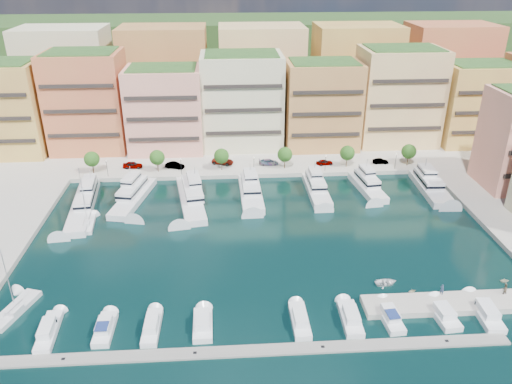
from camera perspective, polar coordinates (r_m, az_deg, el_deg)
ground at (r=97.76m, az=0.88°, el=-5.54°), size 400.00×400.00×0.00m
north_quay at (r=154.10m, az=-0.95°, el=6.42°), size 220.00×64.00×2.00m
hillside at (r=200.03m, az=-1.66°, el=10.92°), size 240.00×40.00×58.00m
south_pontoon at (r=73.61m, az=0.38°, el=-17.75°), size 72.00×2.20×0.35m
finger_pier at (r=87.68m, az=22.53°, el=-11.89°), size 32.00×5.00×2.00m
apartment_0 at (r=150.55m, az=-27.01°, el=8.49°), size 22.00×16.50×24.80m
apartment_1 at (r=144.97m, az=-18.70°, el=9.77°), size 20.00×16.50×26.80m
apartment_2 at (r=139.69m, az=-10.33°, el=9.28°), size 20.00×15.50×22.80m
apartment_3 at (r=140.38m, az=-1.61°, el=10.40°), size 22.00×16.50×25.80m
apartment_4 at (r=141.23m, az=7.51°, el=9.86°), size 20.00×15.50×23.80m
apartment_5 at (r=148.47m, az=15.91°, el=10.49°), size 22.00×16.50×26.80m
apartment_6 at (r=155.86m, az=23.81°, el=9.22°), size 20.00×15.50×22.80m
backblock_0 at (r=168.16m, az=-20.74°, el=12.11°), size 26.00×18.00×30.00m
backblock_1 at (r=162.16m, az=-10.30°, el=12.88°), size 26.00×18.00×30.00m
backblock_2 at (r=161.60m, az=0.60°, el=13.23°), size 26.00×18.00×30.00m
backblock_3 at (r=166.53m, az=11.23°, el=13.13°), size 26.00×18.00×30.00m
backblock_4 at (r=176.50m, az=20.93°, el=12.66°), size 26.00×18.00×30.00m
tree_0 at (r=129.83m, az=-18.26°, el=3.59°), size 3.80×3.80×5.65m
tree_1 at (r=126.70m, az=-11.24°, el=3.88°), size 3.80×3.80×5.65m
tree_2 at (r=125.56m, az=-3.97°, el=4.12°), size 3.80×3.80×5.65m
tree_3 at (r=126.44m, az=3.32°, el=4.30°), size 3.80×3.80×5.65m
tree_4 at (r=129.32m, az=10.39°, el=4.40°), size 3.80×3.80×5.65m
tree_5 at (r=134.05m, az=17.07°, el=4.44°), size 3.80×3.80×5.65m
lamppost_0 at (r=127.12m, az=-16.69°, el=2.90°), size 0.30×0.30×4.20m
lamppost_1 at (r=124.25m, az=-8.58°, el=3.20°), size 0.30×0.30×4.20m
lamppost_2 at (r=123.95m, az=-0.25°, el=3.44°), size 0.30×0.30×4.20m
lamppost_3 at (r=126.25m, az=7.95°, el=3.61°), size 0.30×0.30×4.20m
lamppost_4 at (r=131.00m, az=15.71°, el=3.70°), size 0.30×0.30×4.20m
yacht_0 at (r=116.25m, az=-19.05°, el=-1.03°), size 7.04×26.39×7.30m
yacht_1 at (r=116.36m, az=-13.80°, el=-0.36°), size 8.47×20.44×7.30m
yacht_2 at (r=113.45m, az=-7.46°, el=-0.42°), size 8.13×23.47×7.30m
yacht_3 at (r=115.02m, az=-0.62°, el=0.18°), size 5.19×18.97×7.30m
yacht_4 at (r=117.41m, az=6.90°, el=0.47°), size 4.41×17.40×7.30m
yacht_5 at (r=120.87m, az=12.56°, el=0.84°), size 5.95×16.06×7.30m
yacht_6 at (r=124.64m, az=19.27°, el=0.75°), size 5.89×18.75×7.30m
cruiser_0 at (r=81.63m, az=-22.62°, el=-14.53°), size 2.93×8.94×2.55m
cruiser_1 at (r=79.34m, az=-16.89°, el=-14.78°), size 2.57×7.16×2.66m
cruiser_2 at (r=78.04m, az=-11.79°, el=-14.89°), size 2.49×7.96×2.55m
cruiser_3 at (r=77.29m, az=-6.10°, el=-14.88°), size 2.97×7.18×2.55m
cruiser_5 at (r=77.88m, az=5.03°, el=-14.45°), size 2.55×8.06×2.55m
cruiser_6 at (r=79.29m, az=10.74°, el=-14.03°), size 2.93×8.14×2.55m
cruiser_7 at (r=80.87m, az=15.00°, el=-13.61°), size 3.00×7.70×2.66m
cruiser_8 at (r=83.79m, az=20.59°, el=-12.97°), size 3.43×7.49×2.55m
cruiser_9 at (r=86.60m, az=24.73°, el=-12.42°), size 3.34×9.10×2.55m
sailboat_0 at (r=88.23m, az=-25.82°, el=-12.10°), size 5.69×10.00×13.20m
sailboat_2 at (r=108.06m, az=-18.74°, el=-3.60°), size 3.50×7.92×13.20m
tender_0 at (r=88.35m, az=14.64°, el=-9.96°), size 4.08×3.15×0.78m
tender_1 at (r=87.53m, az=17.42°, el=-10.74°), size 1.70×1.56×0.75m
tender_3 at (r=95.77m, az=26.53°, el=-9.03°), size 1.66×1.46×0.84m
car_0 at (r=131.32m, az=-13.93°, el=3.03°), size 4.97×2.09×1.68m
car_1 at (r=128.96m, az=-9.26°, el=3.02°), size 5.13×3.24×1.60m
car_2 at (r=130.29m, az=-3.83°, el=3.54°), size 6.12×4.16×1.56m
car_3 at (r=129.56m, az=1.45°, el=3.44°), size 5.11×2.12×1.48m
car_4 at (r=130.66m, az=7.84°, el=3.39°), size 4.52×2.45×1.46m
car_5 at (r=134.25m, az=14.05°, el=3.43°), size 4.11×1.71×1.32m
person_0 at (r=86.65m, az=20.49°, el=-10.38°), size 0.81×0.83×1.92m
person_1 at (r=90.78m, az=26.54°, el=-9.85°), size 1.06×0.90×1.92m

